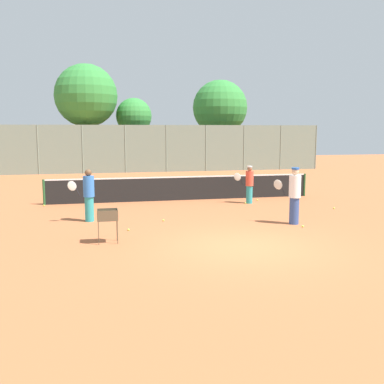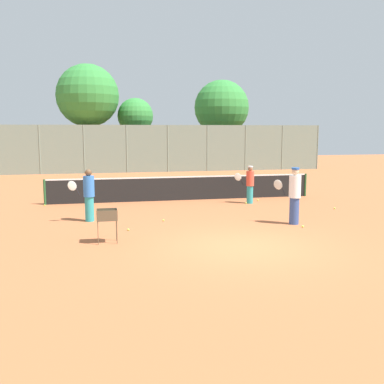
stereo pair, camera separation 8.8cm
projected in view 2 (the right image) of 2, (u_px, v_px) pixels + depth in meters
ground_plane at (243, 247)px, 11.95m from camera, size 80.00×80.00×0.00m
tennis_net at (183, 188)px, 19.94m from camera, size 11.88×0.10×1.07m
back_fence at (147, 149)px, 32.98m from camera, size 27.34×0.08×3.47m
tree_0 at (85, 98)px, 33.23m from camera, size 2.71×2.71×6.95m
tree_1 at (135, 117)px, 34.81m from camera, size 2.76×2.76×5.56m
tree_2 at (222, 108)px, 37.59m from camera, size 4.57×4.57×7.25m
tree_3 at (88, 96)px, 33.33m from camera, size 4.63×4.63×7.95m
player_white_outfit at (250, 184)px, 19.03m from camera, size 0.86×0.37×1.60m
player_red_cap at (89, 195)px, 15.27m from camera, size 0.93×0.37×1.79m
player_yellow_shirt at (294, 195)px, 14.80m from camera, size 0.82×0.66×1.88m
ball_cart at (107, 218)px, 12.37m from camera, size 0.56×0.41×0.94m
tennis_ball_0 at (258, 200)px, 19.78m from camera, size 0.07×0.07×0.07m
tennis_ball_1 at (335, 208)px, 17.75m from camera, size 0.07×0.07×0.07m
tennis_ball_2 at (303, 226)px, 14.41m from camera, size 0.07×0.07×0.07m
tennis_ball_3 at (128, 230)px, 13.94m from camera, size 0.07×0.07×0.07m
tennis_ball_4 at (45, 205)px, 18.44m from camera, size 0.07×0.07×0.07m
tennis_ball_5 at (246, 203)px, 18.98m from camera, size 0.07×0.07×0.07m
tennis_ball_6 at (163, 220)px, 15.42m from camera, size 0.07×0.07×0.07m
parked_car at (178, 160)px, 36.34m from camera, size 4.20×1.70×1.60m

